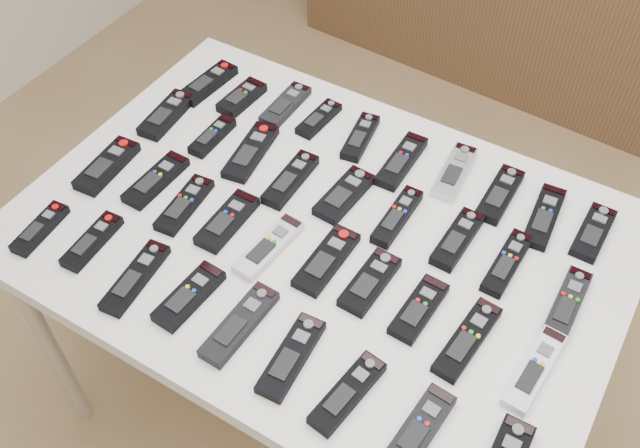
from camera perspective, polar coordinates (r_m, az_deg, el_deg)
The scene contains 39 objects.
ground at distance 2.12m, azimuth 3.18°, elevation -16.11°, with size 4.00×4.00×0.00m, color olive.
table at distance 1.55m, azimuth -0.00°, elevation -1.89°, with size 1.25×0.88×0.78m.
remote_0 at distance 1.87m, azimuth -8.93°, elevation 11.08°, with size 0.05×0.17×0.02m, color black.
remote_1 at distance 1.81m, azimuth -6.27°, elevation 10.02°, with size 0.06×0.14×0.02m, color black.
remote_2 at distance 1.78m, azimuth -2.77°, elevation 9.49°, with size 0.05×0.16×0.02m, color black.
remote_3 at distance 1.74m, azimuth -0.09°, elevation 8.41°, with size 0.04×0.14×0.02m, color black.
remote_4 at distance 1.69m, azimuth 3.24°, elevation 6.96°, with size 0.05×0.16×0.02m, color black.
remote_5 at distance 1.64m, azimuth 6.54°, elevation 5.02°, with size 0.05×0.18×0.02m, color black.
remote_6 at distance 1.63m, azimuth 10.71°, elevation 4.10°, with size 0.05×0.17×0.02m, color #B7B7BC.
remote_7 at distance 1.61m, azimuth 14.20°, elevation 2.31°, with size 0.05×0.17×0.02m, color black.
remote_8 at distance 1.59m, azimuth 17.49°, elevation 0.56°, with size 0.05×0.18×0.02m, color black.
remote_9 at distance 1.59m, azimuth 21.02°, elevation -0.64°, with size 0.05×0.15×0.02m, color black.
remote_10 at distance 1.79m, azimuth -12.18°, elevation 8.55°, with size 0.06×0.17×0.02m, color black.
remote_11 at distance 1.71m, azimuth -8.60°, elevation 6.96°, with size 0.04×0.14×0.02m, color black.
remote_12 at distance 1.66m, azimuth -5.56°, elevation 5.76°, with size 0.06×0.19×0.02m, color black.
remote_13 at distance 1.59m, azimuth -2.37°, elevation 3.59°, with size 0.05×0.17×0.02m, color black.
remote_14 at distance 1.56m, azimuth 1.95°, elevation 2.35°, with size 0.06×0.16×0.02m, color black.
remote_15 at distance 1.52m, azimuth 6.19°, elevation 0.59°, with size 0.04×0.17×0.02m, color black.
remote_16 at distance 1.50m, azimuth 10.92°, elevation -1.20°, with size 0.05×0.16×0.02m, color black.
remote_17 at distance 1.48m, azimuth 14.73°, elevation -3.03°, with size 0.04×0.17×0.02m, color black.
remote_18 at distance 1.46m, azimuth 19.17°, elevation -6.06°, with size 0.05×0.18×0.02m, color black.
remote_19 at distance 1.69m, azimuth -16.67°, elevation 4.50°, with size 0.06×0.17×0.02m, color black.
remote_20 at distance 1.63m, azimuth -12.99°, elevation 3.46°, with size 0.05×0.17×0.02m, color black.
remote_21 at distance 1.57m, azimuth -10.79°, elevation 1.54°, with size 0.05×0.17×0.02m, color black.
remote_22 at distance 1.52m, azimuth -7.43°, elevation 0.26°, with size 0.06×0.16×0.02m, color black.
remote_23 at distance 1.47m, azimuth -4.12°, elevation -1.83°, with size 0.05×0.18×0.02m, color #B7B7BC.
remote_24 at distance 1.44m, azimuth 0.53°, elevation -2.88°, with size 0.06×0.18×0.02m, color black.
remote_25 at distance 1.41m, azimuth 4.01°, elevation -4.65°, with size 0.06×0.16×0.02m, color black.
remote_26 at distance 1.38m, azimuth 7.92°, elevation -6.74°, with size 0.05×0.15×0.02m, color black.
remote_27 at distance 1.36m, azimuth 11.71°, elevation -9.03°, with size 0.05×0.19×0.02m, color black.
remote_28 at distance 1.36m, azimuth 16.78°, elevation -11.08°, with size 0.05×0.19×0.02m, color silver.
remote_29 at distance 1.60m, azimuth -21.48°, elevation -0.34°, with size 0.04×0.14×0.02m, color black.
remote_30 at distance 1.54m, azimuth -17.76°, elevation -1.32°, with size 0.04×0.15×0.02m, color black.
remote_31 at distance 1.46m, azimuth -14.54°, elevation -4.16°, with size 0.05×0.18×0.02m, color black.
remote_32 at distance 1.41m, azimuth -10.43°, elevation -5.68°, with size 0.06×0.16×0.02m, color black.
remote_33 at distance 1.36m, azimuth -6.45°, elevation -7.94°, with size 0.05×0.19×0.02m, color black.
remote_34 at distance 1.31m, azimuth -2.31°, elevation -10.55°, with size 0.05×0.18×0.02m, color black.
remote_35 at distance 1.28m, azimuth 2.22°, elevation -13.36°, with size 0.05×0.17×0.02m, color black.
remote_36 at distance 1.26m, azimuth 7.98°, elevation -15.91°, with size 0.05×0.17×0.02m, color black.
Camera 1 is at (0.36, -0.82, 1.92)m, focal length 40.00 mm.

